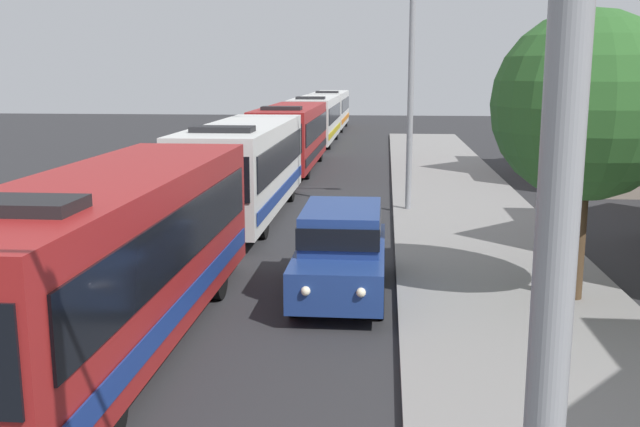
# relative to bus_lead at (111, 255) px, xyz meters

# --- Properties ---
(bus_lead) EXTENTS (2.58, 10.68, 3.21)m
(bus_lead) POSITION_rel_bus_lead_xyz_m (0.00, 0.00, 0.00)
(bus_lead) COLOR maroon
(bus_lead) RESTS_ON ground_plane
(bus_second_in_line) EXTENTS (2.58, 10.50, 3.21)m
(bus_second_in_line) POSITION_rel_bus_lead_xyz_m (-0.00, 11.82, -0.00)
(bus_second_in_line) COLOR silver
(bus_second_in_line) RESTS_ON ground_plane
(bus_middle) EXTENTS (2.58, 11.00, 3.21)m
(bus_middle) POSITION_rel_bus_lead_xyz_m (0.00, 23.73, 0.00)
(bus_middle) COLOR maroon
(bus_middle) RESTS_ON ground_plane
(bus_fourth_in_line) EXTENTS (2.58, 11.34, 3.21)m
(bus_fourth_in_line) POSITION_rel_bus_lead_xyz_m (0.00, 36.31, 0.00)
(bus_fourth_in_line) COLOR silver
(bus_fourth_in_line) RESTS_ON ground_plane
(bus_rear) EXTENTS (2.58, 10.98, 3.21)m
(bus_rear) POSITION_rel_bus_lead_xyz_m (0.00, 48.75, 0.00)
(bus_rear) COLOR silver
(bus_rear) RESTS_ON ground_plane
(white_suv) EXTENTS (1.86, 4.77, 1.90)m
(white_suv) POSITION_rel_bus_lead_xyz_m (3.70, 3.50, -0.66)
(white_suv) COLOR navy
(white_suv) RESTS_ON ground_plane
(streetlamp_mid) EXTENTS (6.48, 0.28, 8.32)m
(streetlamp_mid) POSITION_rel_bus_lead_xyz_m (5.40, 12.84, 3.59)
(streetlamp_mid) COLOR gray
(streetlamp_mid) RESTS_ON sidewalk
(roadside_tree) EXTENTS (3.74, 3.74, 5.80)m
(roadside_tree) POSITION_rel_bus_lead_xyz_m (8.52, 3.20, 2.38)
(roadside_tree) COLOR #4C3823
(roadside_tree) RESTS_ON sidewalk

